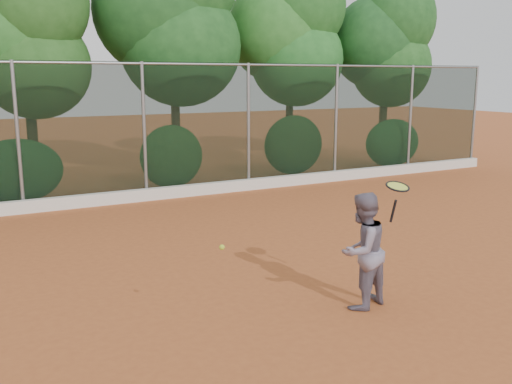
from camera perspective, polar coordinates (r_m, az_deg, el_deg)
name	(u,v)px	position (r m, az deg, el deg)	size (l,w,h in m)	color
ground	(287,282)	(8.95, 3.08, -9.00)	(80.00, 80.00, 0.00)	#A95427
concrete_curb	(149,194)	(14.93, -10.67, -0.24)	(24.00, 0.20, 0.30)	silver
tennis_player	(362,251)	(7.91, 10.56, -5.79)	(0.78, 0.61, 1.61)	slate
chainlink_fence	(144,127)	(14.86, -11.13, 6.35)	(24.09, 0.09, 3.50)	black
foliage_backdrop	(99,29)	(16.62, -15.47, 15.46)	(23.70, 3.63, 7.55)	#3B2817
tennis_racket	(397,189)	(7.84, 13.93, 0.26)	(0.34, 0.33, 0.57)	black
tennis_ball_in_flight	(222,247)	(6.41, -3.43, -5.53)	(0.06, 0.06, 0.06)	#AFCD2E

